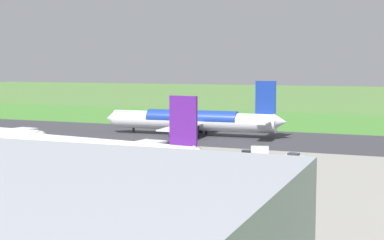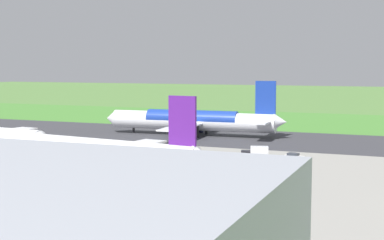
{
  "view_description": "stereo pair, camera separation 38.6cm",
  "coord_description": "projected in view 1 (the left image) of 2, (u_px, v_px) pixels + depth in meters",
  "views": [
    {
      "loc": [
        -55.13,
        148.23,
        20.15
      ],
      "look_at": [
        4.5,
        0.0,
        4.5
      ],
      "focal_mm": 52.86,
      "sensor_mm": 36.0,
      "label": 1
    },
    {
      "loc": [
        -55.49,
        148.08,
        20.15
      ],
      "look_at": [
        4.5,
        0.0,
        4.5
      ],
      "focal_mm": 52.86,
      "sensor_mm": 36.0,
      "label": 2
    }
  ],
  "objects": [
    {
      "name": "airliner_main",
      "position": [
        193.0,
        121.0,
        160.43
      ],
      "size": [
        54.13,
        44.27,
        15.88
      ],
      "color": "white",
      "rests_on": "ground"
    },
    {
      "name": "runway_asphalt",
      "position": [
        207.0,
        136.0,
        159.3
      ],
      "size": [
        600.0,
        38.48,
        0.06
      ],
      "primitive_type": "cube",
      "color": "#38383D",
      "rests_on": "ground"
    },
    {
      "name": "service_car_followme",
      "position": [
        294.0,
        157.0,
        119.08
      ],
      "size": [
        4.46,
        2.55,
        1.62
      ],
      "color": "silver",
      "rests_on": "ground"
    },
    {
      "name": "airliner_parked_mid",
      "position": [
        93.0,
        150.0,
        106.37
      ],
      "size": [
        51.03,
        41.89,
        14.9
      ],
      "color": "white",
      "rests_on": "ground"
    },
    {
      "name": "apron_concrete",
      "position": [
        105.0,
        170.0,
        107.95
      ],
      "size": [
        440.0,
        110.0,
        0.05
      ],
      "primitive_type": "cube",
      "color": "gray",
      "rests_on": "ground"
    },
    {
      "name": "no_stopping_sign",
      "position": [
        225.0,
        116.0,
        205.27
      ],
      "size": [
        0.6,
        0.1,
        2.55
      ],
      "color": "slate",
      "rests_on": "ground"
    },
    {
      "name": "ground_plane",
      "position": [
        207.0,
        136.0,
        159.31
      ],
      "size": [
        800.0,
        800.0,
        0.0
      ],
      "primitive_type": "plane",
      "color": "#547F3D"
    },
    {
      "name": "grass_verge_foreground",
      "position": [
        254.0,
        121.0,
        204.51
      ],
      "size": [
        600.0,
        80.0,
        0.04
      ],
      "primitive_type": "cube",
      "color": "#478534",
      "rests_on": "ground"
    },
    {
      "name": "service_truck_fuel",
      "position": [
        256.0,
        152.0,
        121.48
      ],
      "size": [
        6.19,
        3.74,
        2.65
      ],
      "color": "black",
      "rests_on": "ground"
    },
    {
      "name": "traffic_cone_orange",
      "position": [
        209.0,
        118.0,
        212.68
      ],
      "size": [
        0.4,
        0.4,
        0.55
      ],
      "primitive_type": "cone",
      "color": "orange",
      "rests_on": "ground"
    }
  ]
}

